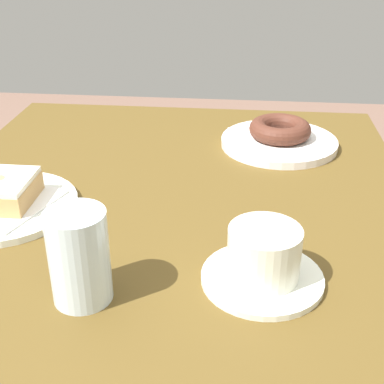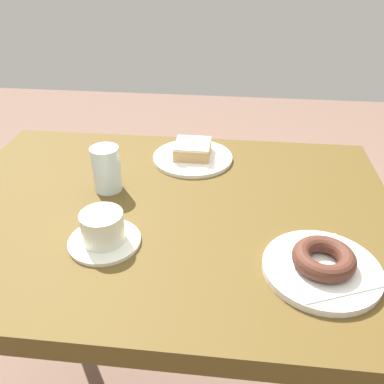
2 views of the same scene
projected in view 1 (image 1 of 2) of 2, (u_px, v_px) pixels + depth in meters
The scene contains 9 objects.
table at pixel (161, 276), 0.78m from camera, with size 1.06×0.77×0.77m.
plate_chocolate_ring at pixel (279, 142), 1.01m from camera, with size 0.22×0.22×0.01m, color white.
napkin_chocolate_ring at pixel (279, 138), 1.00m from camera, with size 0.15×0.15×0.00m, color white.
donut_chocolate_ring at pixel (280, 129), 0.99m from camera, with size 0.12×0.12×0.03m, color #4E281D.
plate_glazed_square at pixel (3, 206), 0.79m from camera, with size 0.22×0.22×0.01m, color white.
napkin_glazed_square at pixel (2, 202), 0.79m from camera, with size 0.14×0.14×0.00m, color white.
donut_glazed_square at pixel (0, 190), 0.78m from camera, with size 0.10×0.10×0.04m.
water_glass at pixel (79, 257), 0.59m from camera, with size 0.07×0.07×0.11m, color silver.
coffee_cup at pixel (264, 259), 0.62m from camera, with size 0.15×0.15×0.07m.
Camera 1 is at (0.62, 0.11, 1.16)m, focal length 49.77 mm.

